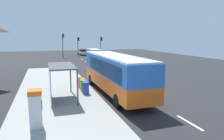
# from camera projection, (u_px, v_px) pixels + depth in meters

# --- Properties ---
(ground_plane) EXTENTS (56.00, 92.00, 0.04)m
(ground_plane) POSITION_uv_depth(u_px,v_px,m) (98.00, 70.00, 30.49)
(ground_plane) COLOR #262628
(sidewalk_platform) EXTENTS (6.20, 30.00, 0.18)m
(sidewalk_platform) POSITION_uv_depth(u_px,v_px,m) (57.00, 94.00, 17.25)
(sidewalk_platform) COLOR #999993
(sidewalk_platform) RESTS_ON ground
(lane_stripe_seg_0) EXTENTS (0.16, 2.20, 0.01)m
(lane_stripe_seg_0) POSITION_uv_depth(u_px,v_px,m) (189.00, 123.00, 11.75)
(lane_stripe_seg_0) COLOR silver
(lane_stripe_seg_0) RESTS_ON ground
(lane_stripe_seg_1) EXTENTS (0.16, 2.20, 0.01)m
(lane_stripe_seg_1) POSITION_uv_depth(u_px,v_px,m) (148.00, 98.00, 16.45)
(lane_stripe_seg_1) COLOR silver
(lane_stripe_seg_1) RESTS_ON ground
(lane_stripe_seg_2) EXTENTS (0.16, 2.20, 0.01)m
(lane_stripe_seg_2) POSITION_uv_depth(u_px,v_px,m) (124.00, 84.00, 21.15)
(lane_stripe_seg_2) COLOR silver
(lane_stripe_seg_2) RESTS_ON ground
(lane_stripe_seg_3) EXTENTS (0.16, 2.20, 0.01)m
(lane_stripe_seg_3) POSITION_uv_depth(u_px,v_px,m) (110.00, 76.00, 25.86)
(lane_stripe_seg_3) COLOR silver
(lane_stripe_seg_3) RESTS_ON ground
(lane_stripe_seg_4) EXTENTS (0.16, 2.20, 0.01)m
(lane_stripe_seg_4) POSITION_uv_depth(u_px,v_px,m) (99.00, 70.00, 30.56)
(lane_stripe_seg_4) COLOR silver
(lane_stripe_seg_4) RESTS_ON ground
(lane_stripe_seg_5) EXTENTS (0.16, 2.20, 0.01)m
(lane_stripe_seg_5) POSITION_uv_depth(u_px,v_px,m) (92.00, 65.00, 35.26)
(lane_stripe_seg_5) COLOR silver
(lane_stripe_seg_5) RESTS_ON ground
(lane_stripe_seg_6) EXTENTS (0.16, 2.20, 0.01)m
(lane_stripe_seg_6) POSITION_uv_depth(u_px,v_px,m) (86.00, 62.00, 39.97)
(lane_stripe_seg_6) COLOR silver
(lane_stripe_seg_6) RESTS_ON ground
(lane_stripe_seg_7) EXTENTS (0.16, 2.20, 0.01)m
(lane_stripe_seg_7) POSITION_uv_depth(u_px,v_px,m) (82.00, 59.00, 44.67)
(lane_stripe_seg_7) COLOR silver
(lane_stripe_seg_7) RESTS_ON ground
(bus) EXTENTS (2.71, 11.05, 3.21)m
(bus) POSITION_uv_depth(u_px,v_px,m) (115.00, 72.00, 17.64)
(bus) COLOR orange
(bus) RESTS_ON ground
(white_van) EXTENTS (2.21, 5.28, 2.30)m
(white_van) POSITION_uv_depth(u_px,v_px,m) (94.00, 54.00, 41.94)
(white_van) COLOR silver
(white_van) RESTS_ON ground
(sedan_near) EXTENTS (1.85, 4.41, 1.52)m
(sedan_near) POSITION_uv_depth(u_px,v_px,m) (83.00, 52.00, 54.76)
(sedan_near) COLOR #B7B7BC
(sedan_near) RESTS_ON ground
(ticket_machine) EXTENTS (0.66, 0.76, 1.94)m
(ticket_machine) POSITION_uv_depth(u_px,v_px,m) (36.00, 108.00, 10.62)
(ticket_machine) COLOR silver
(ticket_machine) RESTS_ON sidewalk_platform
(recycling_bin_blue) EXTENTS (0.52, 0.52, 0.95)m
(recycling_bin_blue) POSITION_uv_depth(u_px,v_px,m) (86.00, 88.00, 16.96)
(recycling_bin_blue) COLOR blue
(recycling_bin_blue) RESTS_ON sidewalk_platform
(recycling_bin_green) EXTENTS (0.52, 0.52, 0.95)m
(recycling_bin_green) POSITION_uv_depth(u_px,v_px,m) (84.00, 86.00, 17.62)
(recycling_bin_green) COLOR green
(recycling_bin_green) RESTS_ON sidewalk_platform
(recycling_bin_yellow) EXTENTS (0.52, 0.52, 0.95)m
(recycling_bin_yellow) POSITION_uv_depth(u_px,v_px,m) (83.00, 84.00, 18.28)
(recycling_bin_yellow) COLOR yellow
(recycling_bin_yellow) RESTS_ON sidewalk_platform
(recycling_bin_red) EXTENTS (0.52, 0.52, 0.95)m
(recycling_bin_red) POSITION_uv_depth(u_px,v_px,m) (81.00, 83.00, 18.93)
(recycling_bin_red) COLOR red
(recycling_bin_red) RESTS_ON sidewalk_platform
(traffic_light_near_side) EXTENTS (0.49, 0.28, 4.73)m
(traffic_light_near_side) POSITION_uv_depth(u_px,v_px,m) (101.00, 44.00, 49.22)
(traffic_light_near_side) COLOR #2D2D2D
(traffic_light_near_side) RESTS_ON ground
(traffic_light_far_side) EXTENTS (0.49, 0.28, 5.43)m
(traffic_light_far_side) POSITION_uv_depth(u_px,v_px,m) (63.00, 42.00, 47.31)
(traffic_light_far_side) COLOR #2D2D2D
(traffic_light_far_side) RESTS_ON ground
(traffic_light_median) EXTENTS (0.49, 0.28, 4.66)m
(traffic_light_median) POSITION_uv_depth(u_px,v_px,m) (78.00, 44.00, 49.19)
(traffic_light_median) COLOR #2D2D2D
(traffic_light_median) RESTS_ON ground
(bus_shelter) EXTENTS (1.80, 4.00, 2.50)m
(bus_shelter) POSITION_uv_depth(u_px,v_px,m) (57.00, 73.00, 15.30)
(bus_shelter) COLOR #4C4C51
(bus_shelter) RESTS_ON sidewalk_platform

